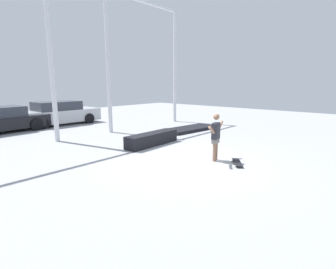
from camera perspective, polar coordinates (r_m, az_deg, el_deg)
ground_plane at (r=8.55m, az=4.51°, el=-5.70°), size 36.00×36.00×0.00m
skateboarder at (r=8.48m, az=10.36°, el=-0.05°), size 1.30×0.38×1.53m
skateboard at (r=8.41m, az=14.85°, el=-5.87°), size 0.80×0.66×0.08m
grind_box at (r=10.61m, az=-3.49°, el=-0.96°), size 2.57×0.71×0.50m
manual_pad at (r=13.97m, az=4.88°, el=1.26°), size 3.25×1.54×0.16m
canopy_support_right at (r=15.22m, az=-4.90°, el=17.03°), size 5.30×0.20×6.79m
parked_car_black at (r=15.73m, az=-32.79°, el=2.66°), size 4.46×2.16×1.30m
parked_car_silver at (r=17.05m, az=-22.50°, el=4.27°), size 4.54×1.95×1.40m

